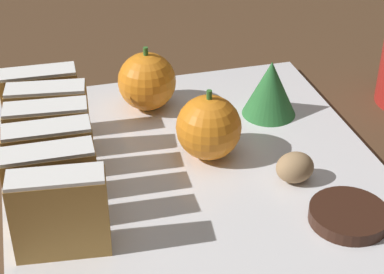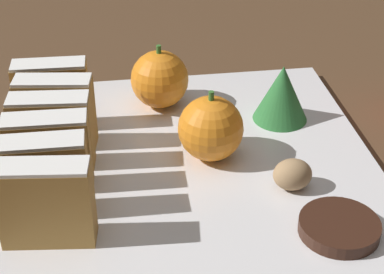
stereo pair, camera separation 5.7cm
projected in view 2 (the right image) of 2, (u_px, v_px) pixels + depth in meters
name	position (u px, v px, depth m)	size (l,w,h in m)	color
ground_plane	(192.00, 175.00, 0.60)	(6.00, 6.00, 0.00)	#513823
serving_platter	(192.00, 170.00, 0.59)	(0.34, 0.36, 0.01)	white
stollen_slice_front	(46.00, 203.00, 0.48)	(0.07, 0.03, 0.07)	#B28442
stollen_slice_second	(44.00, 177.00, 0.51)	(0.07, 0.03, 0.07)	#B28442
stollen_slice_third	(48.00, 153.00, 0.54)	(0.07, 0.03, 0.07)	#B28442
stollen_slice_fourth	(52.00, 132.00, 0.57)	(0.07, 0.03, 0.07)	#B28442
stollen_slice_fifth	(56.00, 112.00, 0.60)	(0.07, 0.03, 0.07)	#B28442
stollen_slice_sixth	(52.00, 95.00, 0.63)	(0.07, 0.03, 0.07)	#B28442
orange_near	(160.00, 79.00, 0.67)	(0.06, 0.06, 0.07)	orange
orange_far	(211.00, 128.00, 0.58)	(0.06, 0.06, 0.07)	orange
walnut	(292.00, 174.00, 0.55)	(0.03, 0.03, 0.03)	tan
chocolate_cookie	(339.00, 227.00, 0.51)	(0.06, 0.06, 0.01)	#381E14
evergreen_sprig	(282.00, 93.00, 0.64)	(0.06, 0.06, 0.06)	#2D7538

